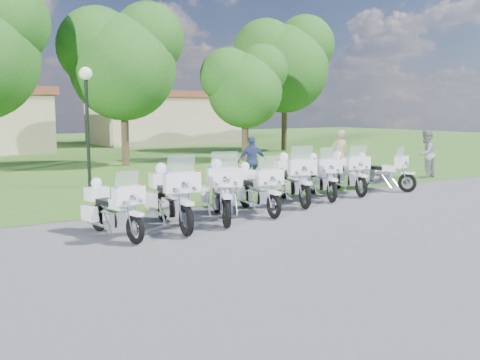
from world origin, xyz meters
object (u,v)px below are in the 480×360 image
motorcycle_6 (347,172)px  motorcycle_0 (112,208)px  bystander_c (252,162)px  motorcycle_2 (220,190)px  lamp_post (87,97)px  motorcycle_4 (292,178)px  bystander_b (426,154)px  motorcycle_5 (321,176)px  bystander_a (339,155)px  motorcycle_7 (380,171)px  motorcycle_3 (257,188)px  motorcycle_1 (171,196)px

motorcycle_6 → motorcycle_0: bearing=28.9°
motorcycle_6 → bystander_c: 3.36m
motorcycle_2 → motorcycle_6: motorcycle_2 is taller
lamp_post → motorcycle_6: bearing=-39.4°
motorcycle_4 → bystander_b: bystander_b is taller
motorcycle_5 → bystander_b: bearing=-147.1°
bystander_a → motorcycle_7: bearing=84.4°
motorcycle_3 → motorcycle_5: (3.05, 0.96, 0.02)m
motorcycle_4 → bystander_a: size_ratio=1.29×
motorcycle_0 → motorcycle_1: (1.48, 0.21, 0.11)m
motorcycle_6 → motorcycle_1: bearing=29.7°
motorcycle_2 → motorcycle_6: size_ratio=1.06×
motorcycle_6 → motorcycle_3: bearing=32.1°
lamp_post → bystander_c: 6.12m
motorcycle_5 → lamp_post: 8.40m
motorcycle_0 → motorcycle_5: 7.38m
motorcycle_4 → bystander_c: (0.79, 3.31, 0.17)m
motorcycle_5 → motorcycle_7: 2.74m
motorcycle_5 → bystander_c: bearing=-58.2°
motorcycle_1 → bystander_a: (9.21, 4.33, 0.24)m
motorcycle_3 → motorcycle_4: (1.69, 0.65, 0.07)m
motorcycle_2 → motorcycle_3: motorcycle_2 is taller
bystander_b → motorcycle_5: bearing=3.6°
motorcycle_4 → motorcycle_2: bearing=35.1°
bystander_c → motorcycle_7: bearing=154.1°
motorcycle_6 → lamp_post: 9.18m
motorcycle_0 → motorcycle_5: bearing=-177.6°
motorcycle_4 → bystander_b: 8.20m
lamp_post → bystander_c: size_ratio=2.34×
motorcycle_2 → motorcycle_3: bearing=-146.1°
motorcycle_5 → motorcycle_2: bearing=36.7°
motorcycle_2 → bystander_b: (10.96, 2.61, 0.21)m
motorcycle_7 → bystander_b: size_ratio=1.13×
motorcycle_0 → motorcycle_3: size_ratio=0.95×
motorcycle_2 → lamp_post: size_ratio=0.59×
motorcycle_2 → motorcycle_4: motorcycle_2 is taller
motorcycle_1 → motorcycle_3: motorcycle_1 is taller
motorcycle_2 → bystander_c: (3.73, 4.21, 0.15)m
motorcycle_0 → motorcycle_6: motorcycle_6 is taller
motorcycle_0 → bystander_b: size_ratio=1.15×
bystander_a → motorcycle_2: bearing=37.1°
motorcycle_1 → lamp_post: bearing=-84.0°
motorcycle_4 → bystander_a: bearing=-127.9°
motorcycle_3 → motorcycle_6: bearing=-157.4°
motorcycle_4 → motorcycle_7: (4.10, 0.41, -0.09)m
motorcycle_3 → motorcycle_4: motorcycle_4 is taller
motorcycle_2 → motorcycle_7: (7.04, 1.31, -0.10)m
motorcycle_1 → bystander_a: bystander_a is taller
motorcycle_1 → motorcycle_6: 7.24m
motorcycle_2 → motorcycle_7: size_ratio=1.15×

